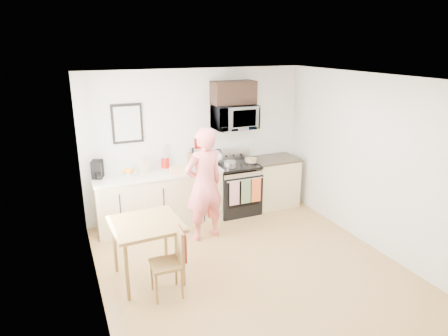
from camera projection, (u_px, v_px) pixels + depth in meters
name	position (u px, v px, depth m)	size (l,w,h in m)	color
floor	(254.00, 272.00, 5.48)	(4.60, 4.60, 0.00)	#A1813E
back_wall	(197.00, 143.00, 7.10)	(4.00, 0.04, 2.60)	silver
front_wall	(396.00, 276.00, 3.07)	(4.00, 0.04, 2.60)	silver
left_wall	(94.00, 207.00, 4.34)	(0.04, 4.60, 2.60)	silver
right_wall	(378.00, 165.00, 5.84)	(0.04, 4.60, 2.60)	silver
ceiling	(260.00, 79.00, 4.70)	(4.00, 4.60, 0.04)	silver
window	(88.00, 165.00, 4.98)	(0.06, 1.40, 1.50)	white
cabinet_left	(159.00, 200.00, 6.80)	(2.10, 0.60, 0.90)	tan
countertop_left	(158.00, 174.00, 6.66)	(2.14, 0.64, 0.04)	silver
cabinet_right	(274.00, 183.00, 7.63)	(0.84, 0.60, 0.90)	tan
countertop_right	(274.00, 159.00, 7.49)	(0.88, 0.64, 0.04)	black
range	(236.00, 189.00, 7.32)	(0.76, 0.70, 1.16)	black
microwave	(234.00, 117.00, 7.01)	(0.76, 0.51, 0.42)	#B0AFB4
upper_cabinet	(233.00, 93.00, 6.92)	(0.76, 0.35, 0.40)	black
wall_art	(127.00, 124.00, 6.50)	(0.50, 0.04, 0.65)	black
wall_trivet	(200.00, 143.00, 7.11)	(0.20, 0.02, 0.20)	#A0110D
person	(204.00, 184.00, 6.19)	(0.66, 0.43, 1.81)	#E1463D
dining_table	(146.00, 229.00, 5.13)	(0.87, 0.87, 0.81)	brown
chair	(176.00, 252.00, 4.88)	(0.42, 0.38, 0.88)	brown
knife_block	(192.00, 159.00, 7.07)	(0.09, 0.13, 0.21)	brown
utensil_crock	(165.00, 159.00, 6.87)	(0.13, 0.13, 0.40)	#A0110D
fruit_bowl	(129.00, 172.00, 6.52)	(0.28, 0.28, 0.10)	white
milk_carton	(144.00, 166.00, 6.55)	(0.10, 0.10, 0.27)	tan
coffee_maker	(97.00, 170.00, 6.34)	(0.22, 0.26, 0.29)	black
bread_bag	(181.00, 170.00, 6.57)	(0.34, 0.16, 0.12)	tan
cake	(251.00, 161.00, 7.24)	(0.25, 0.25, 0.08)	black
kettle	(217.00, 157.00, 7.23)	(0.20, 0.20, 0.26)	white
pot	(230.00, 164.00, 6.96)	(0.21, 0.35, 0.11)	#B0AFB4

